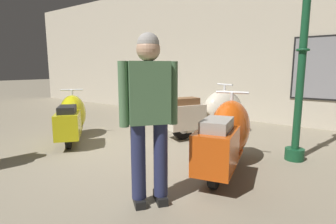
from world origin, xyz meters
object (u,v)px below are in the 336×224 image
scooter_1 (212,112)px  lamppost (303,43)px  scooter_0 (72,117)px  scooter_2 (227,134)px  visitor_0 (149,109)px

scooter_1 → lamppost: size_ratio=0.57×
scooter_0 → lamppost: bearing=-121.0°
scooter_0 → scooter_2: scooter_2 is taller
scooter_0 → scooter_1: 2.83m
scooter_0 → visitor_0: size_ratio=0.88×
scooter_1 → scooter_2: scooter_1 is taller
scooter_2 → scooter_0: bearing=83.9°
lamppost → scooter_1: bearing=160.7°
visitor_0 → scooter_1: bearing=-36.4°
scooter_0 → scooter_2: size_ratio=0.84×
lamppost → visitor_0: bearing=-111.8°
scooter_0 → lamppost: lamppost is taller
scooter_1 → visitor_0: bearing=-137.9°
scooter_1 → scooter_2: bearing=-119.6°
scooter_2 → visitor_0: bearing=158.1°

